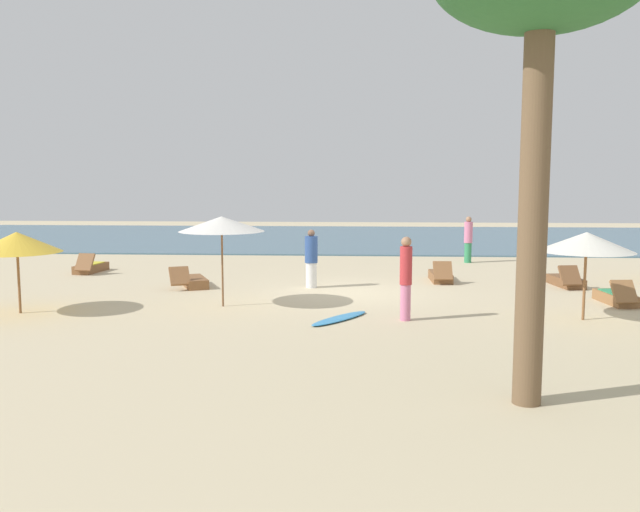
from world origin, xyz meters
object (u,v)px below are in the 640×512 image
umbrella_2 (222,224)px  lounger_1 (90,267)px  lounger_3 (441,276)px  person_2 (406,277)px  umbrella_3 (586,242)px  lounger_2 (617,297)px  lounger_4 (193,281)px  surfboard (340,318)px  umbrella_0 (17,242)px  person_3 (311,259)px  person_1 (468,239)px  lounger_0 (566,281)px

umbrella_2 → lounger_1: (-5.82, 5.82, -1.93)m
lounger_3 → person_2: size_ratio=0.87×
lounger_1 → person_2: (10.36, -7.25, 0.84)m
umbrella_3 → lounger_2: umbrella_3 is taller
lounger_1 → lounger_2: lounger_1 is taller
umbrella_3 → person_2: bearing=-175.8°
lounger_4 → surfboard: (4.54, -4.44, -0.13)m
umbrella_3 → surfboard: 5.92m
umbrella_0 → person_3: 8.03m
umbrella_3 → lounger_1: bearing=154.3°
umbrella_0 → person_1: size_ratio=1.17×
lounger_0 → lounger_2: size_ratio=1.01×
lounger_1 → lounger_4: (4.31, -2.85, -0.01)m
lounger_2 → surfboard: 7.54m
lounger_2 → umbrella_3: bearing=-126.3°
umbrella_2 → person_3: bearing=56.1°
umbrella_2 → lounger_3: 7.78m
lounger_0 → lounger_4: bearing=-176.2°
umbrella_3 → person_2: 4.21m
lounger_1 → lounger_3: (11.86, -1.32, -0.01)m
umbrella_0 → lounger_2: (14.93, 2.08, -1.55)m
lounger_1 → surfboard: size_ratio=0.89×
person_2 → surfboard: bearing=-179.0°
umbrella_0 → lounger_4: umbrella_0 is taller
umbrella_0 → person_2: umbrella_0 is taller
umbrella_2 → surfboard: bearing=-25.8°
person_3 → umbrella_3: bearing=-32.3°
umbrella_0 → surfboard: size_ratio=1.09×
lounger_0 → person_1: bearing=110.4°
lounger_0 → lounger_1: lounger_1 is taller
lounger_2 → lounger_4: (-11.69, 2.04, -0.01)m
umbrella_0 → umbrella_2: (4.75, 1.15, 0.38)m
lounger_1 → person_2: person_2 is taller
person_1 → surfboard: (-4.61, -10.74, -0.87)m
lounger_4 → person_1: 11.14m
umbrella_2 → person_3: umbrella_2 is taller
umbrella_2 → lounger_4: 3.86m
person_1 → person_2: size_ratio=0.92×
person_1 → lounger_0: bearing=-69.6°
umbrella_0 → umbrella_2: 4.90m
lounger_2 → lounger_3: (-4.13, 3.57, -0.01)m
umbrella_0 → lounger_3: size_ratio=1.24×
person_1 → surfboard: 11.72m
lounger_1 → lounger_2: size_ratio=0.99×
surfboard → lounger_4: bearing=135.7°
person_3 → surfboard: 4.69m
umbrella_3 → person_1: size_ratio=1.21×
person_3 → lounger_1: bearing=160.6°
umbrella_2 → lounger_1: size_ratio=1.34×
umbrella_3 → lounger_0: bearing=77.8°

